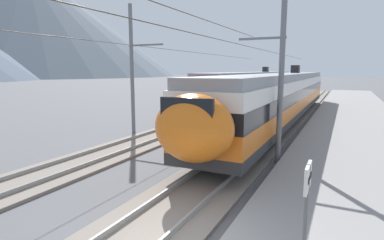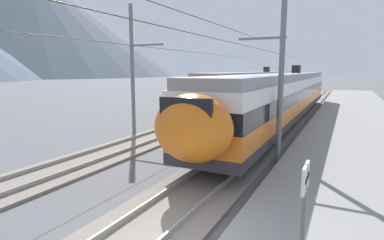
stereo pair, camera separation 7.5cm
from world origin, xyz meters
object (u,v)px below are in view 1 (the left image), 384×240
(train_near_platform, at_px, (284,94))
(platform_sign, at_px, (307,192))
(train_far_track, at_px, (255,85))
(catenary_mast_far_side, at_px, (134,68))
(catenary_mast_mid, at_px, (279,68))

(train_near_platform, bearing_deg, platform_sign, -168.79)
(train_far_track, xyz_separation_m, catenary_mast_far_side, (-22.17, 2.06, 2.01))
(train_near_platform, xyz_separation_m, catenary_mast_far_side, (-8.32, 8.06, 2.01))
(platform_sign, bearing_deg, train_near_platform, 11.21)
(train_near_platform, xyz_separation_m, train_far_track, (13.85, 6.00, 0.00))
(train_near_platform, xyz_separation_m, platform_sign, (-19.07, -3.78, -0.37))
(catenary_mast_mid, height_order, platform_sign, catenary_mast_mid)
(train_near_platform, bearing_deg, train_far_track, 23.41)
(train_near_platform, bearing_deg, catenary_mast_far_side, 135.93)
(train_near_platform, height_order, catenary_mast_far_side, catenary_mast_far_side)
(train_far_track, relative_size, catenary_mast_far_side, 0.85)
(train_far_track, height_order, platform_sign, train_far_track)
(train_near_platform, relative_size, train_far_track, 0.97)
(platform_sign, bearing_deg, catenary_mast_mid, 14.99)
(catenary_mast_mid, bearing_deg, platform_sign, -165.01)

